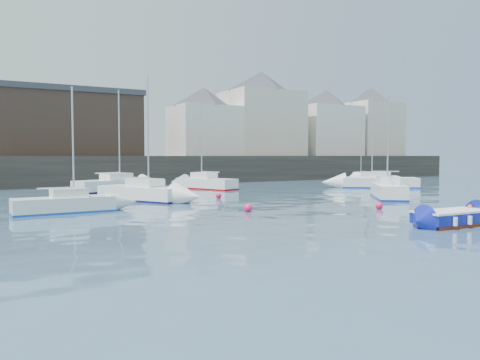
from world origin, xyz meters
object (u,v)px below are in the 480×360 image
sailboat_g (362,179)px  buoy_near (248,212)px  sailboat_d (379,182)px  buoy_far (219,198)px  blue_dinghy (452,217)px  sailboat_c (388,190)px  sailboat_b (142,193)px  buoy_mid (379,209)px  sailboat_a (65,204)px  sailboat_h (114,185)px  sailboat_f (206,183)px

sailboat_g → buoy_near: sailboat_g is taller
sailboat_d → buoy_far: size_ratio=21.56×
blue_dinghy → buoy_far: size_ratio=8.69×
sailboat_c → sailboat_d: 11.31m
sailboat_d → buoy_near: sailboat_d is taller
sailboat_b → sailboat_c: sailboat_b is taller
sailboat_c → buoy_mid: 7.27m
blue_dinghy → sailboat_b: bearing=115.4°
sailboat_a → buoy_far: size_ratio=16.09×
sailboat_b → sailboat_h: size_ratio=0.96×
sailboat_a → blue_dinghy: bearing=-42.8°
sailboat_b → sailboat_d: sailboat_d is taller
sailboat_f → sailboat_g: size_ratio=1.01×
sailboat_h → sailboat_g: bearing=-1.6°
buoy_near → buoy_mid: (7.17, -2.46, 0.00)m
sailboat_a → sailboat_d: sailboat_d is taller
sailboat_b → sailboat_g: (27.65, 8.27, -0.10)m
sailboat_b → sailboat_d: size_ratio=0.92×
sailboat_g → sailboat_h: size_ratio=0.90×
blue_dinghy → sailboat_c: sailboat_c is taller
sailboat_f → buoy_near: 17.59m
buoy_near → buoy_far: (2.18, 8.00, 0.00)m
buoy_mid → sailboat_d: bearing=44.6°
sailboat_f → buoy_mid: bearing=-84.3°
sailboat_b → buoy_near: (3.11, -8.94, -0.54)m
sailboat_a → sailboat_f: sailboat_f is taller
sailboat_g → buoy_far: 24.18m
sailboat_a → buoy_far: 11.52m
sailboat_h → buoy_near: 18.20m
buoy_mid → sailboat_b: bearing=132.1°
sailboat_f → sailboat_g: sailboat_f is taller
sailboat_g → buoy_mid: bearing=-131.4°
sailboat_g → buoy_mid: 26.24m
sailboat_a → sailboat_g: size_ratio=0.86×
buoy_near → buoy_far: bearing=74.7°
sailboat_f → buoy_near: size_ratio=17.42×
sailboat_b → buoy_near: bearing=-70.8°
sailboat_b → sailboat_h: 9.04m
sailboat_c → sailboat_g: 19.11m
sailboat_g → buoy_near: bearing=-145.0°
buoy_far → buoy_near: bearing=-105.3°
sailboat_h → buoy_near: size_ratio=19.20×
sailboat_b → sailboat_c: size_ratio=1.10×
sailboat_g → sailboat_b: bearing=-163.3°
sailboat_h → sailboat_f: bearing=-8.5°
buoy_near → sailboat_c: bearing=9.6°
sailboat_g → buoy_near: (-24.54, -17.21, -0.44)m
sailboat_d → sailboat_g: bearing=57.8°
sailboat_d → sailboat_c: bearing=-132.2°
buoy_far → blue_dinghy: bearing=-79.6°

